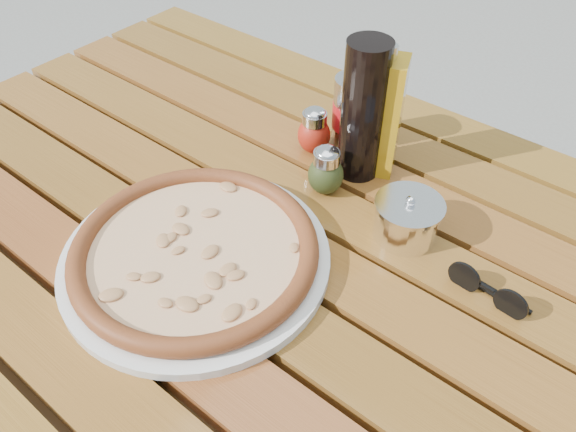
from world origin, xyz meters
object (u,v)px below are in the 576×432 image
Objects in this scene: oregano_shaker at (326,171)px; soda_can at (353,112)px; table at (280,274)px; pizza at (195,250)px; sunglasses at (487,290)px; dark_bottle at (363,112)px; pepper_shaker at (314,131)px; plate at (196,258)px; olive_oil_cruet at (382,116)px; parmesan_tin at (407,219)px.

soda_can is (-0.04, 0.13, 0.02)m from oregano_shaker.
pizza is at bearing -120.17° from table.
sunglasses is at bearing -28.07° from soda_can.
dark_bottle reaches higher than table.
dark_bottle is 1.99× the size of sunglasses.
pepper_shaker is at bearing 136.57° from oregano_shaker.
plate is (-0.06, -0.10, 0.08)m from table.
plate is at bearing -103.29° from olive_oil_cruet.
table is 0.17m from oregano_shaker.
oregano_shaker reaches higher than pizza.
sunglasses reaches higher than table.
pepper_shaker is 0.38m from sunglasses.
pizza is at bearing -103.29° from olive_oil_cruet.
pepper_shaker and oregano_shaker have the same top height.
plate is 3.26× the size of sunglasses.
oregano_shaker is 0.37× the size of dark_bottle.
sunglasses is (0.36, -0.11, -0.02)m from pepper_shaker.
parmesan_tin is (0.14, -0.01, -0.01)m from oregano_shaker.
pepper_shaker reaches higher than parmesan_tin.
oregano_shaker is (0.05, 0.23, 0.02)m from pizza.
soda_can is (0.01, 0.36, 0.04)m from pizza.
soda_can reaches higher than pepper_shaker.
dark_bottle is 0.31m from sunglasses.
soda_can reaches higher than sunglasses.
oregano_shaker reaches higher than plate.
dark_bottle is (0.09, 0.00, 0.07)m from pepper_shaker.
soda_can is at bearing 89.00° from plate.
plate is 0.30m from pepper_shaker.
parmesan_tin reaches higher than sunglasses.
oregano_shaker reaches higher than sunglasses.
pepper_shaker is (-0.09, 0.20, 0.11)m from table.
parmesan_tin is (0.13, -0.08, -0.08)m from dark_bottle.
soda_can reaches higher than table.
pizza is at bearing -84.61° from pepper_shaker.
dark_bottle is 0.03m from olive_oil_cruet.
table is 0.30m from sunglasses.
pizza reaches higher than table.
soda_can is (-0.05, 0.26, 0.13)m from table.
pepper_shaker is at bearing 160.27° from parmesan_tin.
parmesan_tin is at bearing -19.73° from pepper_shaker.
pepper_shaker is at bearing 166.66° from sunglasses.
olive_oil_cruet is (0.08, 0.33, 0.09)m from plate.
olive_oil_cruet is at bearing 54.70° from dark_bottle.
sunglasses is (0.33, 0.19, -0.01)m from pizza.
dark_bottle is 1.83× the size of soda_can.
parmesan_tin is 0.14m from sunglasses.
olive_oil_cruet is (0.03, 0.10, 0.06)m from oregano_shaker.
pepper_shaker is 0.07m from soda_can.
dark_bottle is at bearing 78.95° from pizza.
pizza is 0.32m from dark_bottle.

